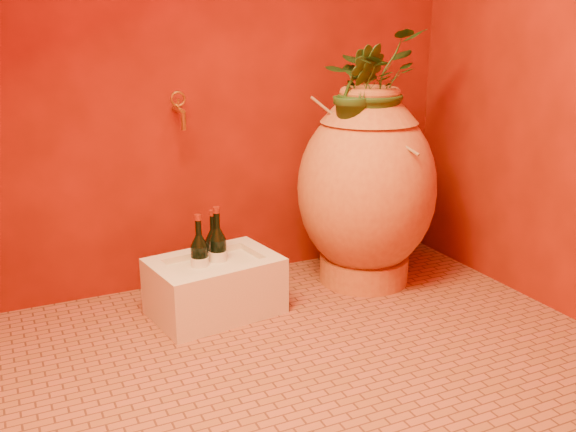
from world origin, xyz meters
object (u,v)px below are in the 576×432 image
stone_basin (215,287)px  wine_bottle_b (200,260)px  amphora (366,188)px  wall_tap (179,108)px  wine_bottle_c (218,254)px  wine_bottle_a (214,254)px

stone_basin → wine_bottle_b: 0.15m
amphora → wall_tap: (-0.86, 0.29, 0.41)m
wine_bottle_b → wine_bottle_c: 0.10m
stone_basin → wall_tap: wall_tap is taller
stone_basin → wine_bottle_a: wine_bottle_a is taller
amphora → stone_basin: (-0.83, -0.04, -0.37)m
wine_bottle_a → amphora: bearing=-2.2°
amphora → wine_bottle_b: (-0.89, -0.02, -0.23)m
wall_tap → wine_bottle_b: bearing=-95.1°
wine_bottle_c → amphora: bearing=-0.2°
amphora → wall_tap: amphora is taller
wine_bottle_a → wine_bottle_b: 0.10m
amphora → wine_bottle_c: size_ratio=2.86×
wine_bottle_a → wine_bottle_b: wine_bottle_b is taller
wine_bottle_c → wine_bottle_a: bearing=109.6°
stone_basin → wine_bottle_b: bearing=161.7°
stone_basin → wine_bottle_c: size_ratio=1.76×
wine_bottle_a → wine_bottle_b: (-0.09, -0.06, 0.00)m
amphora → wine_bottle_a: (-0.80, 0.03, -0.23)m
wine_bottle_b → wine_bottle_c: size_ratio=0.96×
wine_bottle_b → wine_bottle_c: bearing=15.9°
stone_basin → wine_bottle_b: (-0.06, 0.02, 0.14)m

